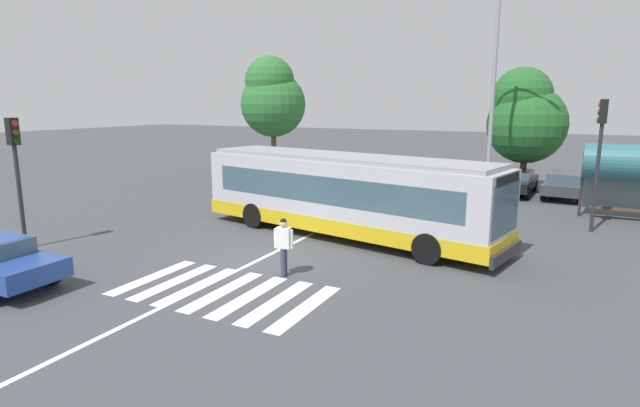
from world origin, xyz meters
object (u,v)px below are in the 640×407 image
at_px(pedestrian_crossing_street, 284,244).
at_px(background_tree_right, 525,116).
at_px(city_transit_bus, 344,195).
at_px(parked_car_silver, 373,172).
at_px(parked_car_teal, 467,177).
at_px(parked_car_black, 516,180).
at_px(parked_car_white, 336,169).
at_px(background_tree_left, 272,98).
at_px(bus_stop_shelter, 636,164).
at_px(parked_car_charcoal, 565,184).
at_px(twin_arm_street_lamp, 494,75).
at_px(parked_car_champagne, 416,175).
at_px(traffic_light_near_corner, 16,162).
at_px(traffic_light_far_corner, 600,145).

xyz_separation_m(pedestrian_crossing_street, background_tree_right, (4.63, 18.29, 3.25)).
height_order(city_transit_bus, parked_car_silver, city_transit_bus).
relative_size(parked_car_teal, background_tree_right, 0.68).
distance_m(parked_car_silver, parked_car_black, 8.33).
bearing_deg(parked_car_white, background_tree_left, 171.26).
distance_m(city_transit_bus, bus_stop_shelter, 12.67).
bearing_deg(parked_car_charcoal, city_transit_bus, -120.24).
bearing_deg(parked_car_teal, parked_car_silver, -176.50).
bearing_deg(parked_car_black, parked_car_silver, -179.38).
xyz_separation_m(parked_car_white, background_tree_left, (-5.30, 0.81, 4.55)).
height_order(parked_car_black, twin_arm_street_lamp, twin_arm_street_lamp).
xyz_separation_m(city_transit_bus, parked_car_silver, (-3.55, 12.36, -0.82)).
height_order(twin_arm_street_lamp, background_tree_left, twin_arm_street_lamp).
relative_size(parked_car_teal, parked_car_black, 1.02).
height_order(parked_car_silver, parked_car_charcoal, same).
bearing_deg(pedestrian_crossing_street, city_transit_bus, 93.56).
xyz_separation_m(parked_car_champagne, background_tree_left, (-10.72, 1.21, 4.55)).
height_order(parked_car_champagne, parked_car_black, same).
relative_size(traffic_light_near_corner, background_tree_left, 0.55).
height_order(city_transit_bus, background_tree_right, background_tree_right).
xyz_separation_m(parked_car_white, parked_car_teal, (8.24, 0.12, 0.00)).
bearing_deg(bus_stop_shelter, parked_car_charcoal, 120.11).
bearing_deg(parked_car_silver, parked_car_teal, 3.50).
height_order(parked_car_teal, background_tree_right, background_tree_right).
xyz_separation_m(parked_car_teal, traffic_light_near_corner, (-11.26, -19.17, 2.24)).
xyz_separation_m(parked_car_black, twin_arm_street_lamp, (-0.95, -3.76, 5.48)).
bearing_deg(parked_car_black, traffic_light_far_corner, -64.36).
bearing_deg(parked_car_silver, parked_car_champagne, -3.52).
xyz_separation_m(city_transit_bus, parked_car_charcoal, (7.25, 12.43, -0.82)).
height_order(parked_car_charcoal, background_tree_left, background_tree_left).
bearing_deg(parked_car_silver, city_transit_bus, -73.99).
relative_size(parked_car_charcoal, bus_stop_shelter, 1.16).
relative_size(parked_car_champagne, parked_car_black, 1.01).
bearing_deg(traffic_light_far_corner, parked_car_silver, 148.16).
relative_size(city_transit_bus, bus_stop_shelter, 3.11).
bearing_deg(pedestrian_crossing_street, traffic_light_far_corner, 50.79).
xyz_separation_m(parked_car_silver, background_tree_left, (-7.90, 1.04, 4.55)).
xyz_separation_m(pedestrian_crossing_street, background_tree_left, (-11.76, 18.33, 4.35)).
xyz_separation_m(traffic_light_near_corner, background_tree_left, (-2.28, 19.87, 2.31)).
bearing_deg(parked_car_charcoal, traffic_light_near_corner, -130.99).
height_order(pedestrian_crossing_street, twin_arm_street_lamp, twin_arm_street_lamp).
height_order(parked_car_silver, twin_arm_street_lamp, twin_arm_street_lamp).
xyz_separation_m(parked_car_white, parked_car_black, (10.93, -0.13, 0.00)).
bearing_deg(background_tree_left, parked_car_teal, -2.93).
height_order(parked_car_silver, background_tree_left, background_tree_left).
distance_m(parked_car_white, background_tree_right, 11.64).
relative_size(parked_car_champagne, bus_stop_shelter, 1.15).
bearing_deg(background_tree_right, traffic_light_near_corner, -125.45).
distance_m(pedestrian_crossing_street, background_tree_right, 19.14).
distance_m(parked_car_teal, parked_car_charcoal, 5.17).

